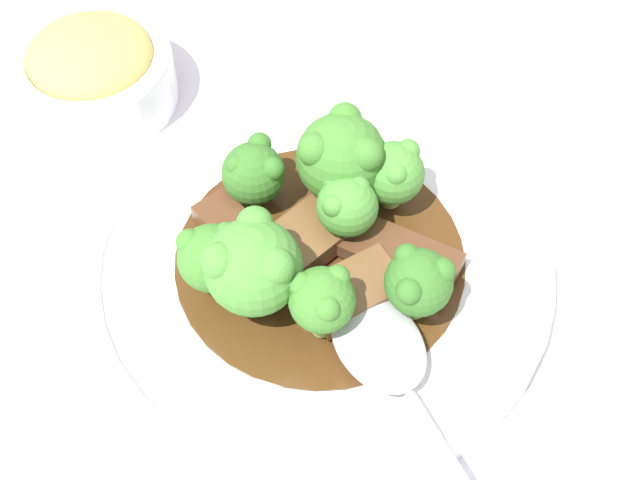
{
  "coord_description": "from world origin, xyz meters",
  "views": [
    {
      "loc": [
        -0.2,
        -0.22,
        0.45
      ],
      "look_at": [
        0.0,
        0.0,
        0.03
      ],
      "focal_mm": 50.0,
      "sensor_mm": 36.0,
      "label": 1
    }
  ],
  "objects": [
    {
      "name": "ground_plane",
      "position": [
        0.0,
        0.0,
        0.0
      ],
      "size": [
        4.0,
        4.0,
        0.0
      ],
      "primitive_type": "plane",
      "color": "silver"
    },
    {
      "name": "main_plate",
      "position": [
        0.0,
        0.0,
        0.01
      ],
      "size": [
        0.28,
        0.28,
        0.02
      ],
      "color": "white",
      "rests_on": "ground_plane"
    },
    {
      "name": "beef_strip_0",
      "position": [
        0.03,
        -0.03,
        0.02
      ],
      "size": [
        0.05,
        0.08,
        0.01
      ],
      "color": "#56331E",
      "rests_on": "main_plate"
    },
    {
      "name": "beef_strip_1",
      "position": [
        -0.01,
        0.01,
        0.03
      ],
      "size": [
        0.06,
        0.04,
        0.01
      ],
      "color": "brown",
      "rests_on": "main_plate"
    },
    {
      "name": "beef_strip_2",
      "position": [
        -0.01,
        -0.04,
        0.03
      ],
      "size": [
        0.06,
        0.04,
        0.01
      ],
      "color": "brown",
      "rests_on": "main_plate"
    },
    {
      "name": "beef_strip_3",
      "position": [
        -0.03,
        0.04,
        0.03
      ],
      "size": [
        0.03,
        0.07,
        0.01
      ],
      "color": "#56331E",
      "rests_on": "main_plate"
    },
    {
      "name": "broccoli_floret_0",
      "position": [
        -0.06,
        0.03,
        0.05
      ],
      "size": [
        0.04,
        0.04,
        0.05
      ],
      "color": "#7FA84C",
      "rests_on": "main_plate"
    },
    {
      "name": "broccoli_floret_1",
      "position": [
        0.04,
        0.03,
        0.05
      ],
      "size": [
        0.05,
        0.05,
        0.06
      ],
      "color": "#8EB756",
      "rests_on": "main_plate"
    },
    {
      "name": "broccoli_floret_2",
      "position": [
        0.02,
        0.0,
        0.05
      ],
      "size": [
        0.04,
        0.04,
        0.05
      ],
      "color": "#7FA84C",
      "rests_on": "main_plate"
    },
    {
      "name": "broccoli_floret_3",
      "position": [
        0.06,
        0.0,
        0.05
      ],
      "size": [
        0.04,
        0.04,
        0.05
      ],
      "color": "#8EB756",
      "rests_on": "main_plate"
    },
    {
      "name": "broccoli_floret_4",
      "position": [
        0.0,
        0.06,
        0.04
      ],
      "size": [
        0.04,
        0.04,
        0.04
      ],
      "color": "#8EB756",
      "rests_on": "main_plate"
    },
    {
      "name": "broccoli_floret_5",
      "position": [
        0.01,
        -0.06,
        0.05
      ],
      "size": [
        0.04,
        0.04,
        0.05
      ],
      "color": "#8EB756",
      "rests_on": "main_plate"
    },
    {
      "name": "broccoli_floret_6",
      "position": [
        -0.03,
        -0.04,
        0.05
      ],
      "size": [
        0.04,
        0.04,
        0.05
      ],
      "color": "#7FA84C",
      "rests_on": "main_plate"
    },
    {
      "name": "broccoli_floret_7",
      "position": [
        -0.05,
        0.0,
        0.06
      ],
      "size": [
        0.05,
        0.05,
        0.06
      ],
      "color": "#8EB756",
      "rests_on": "main_plate"
    },
    {
      "name": "serving_spoon",
      "position": [
        -0.02,
        -0.09,
        0.03
      ],
      "size": [
        0.09,
        0.24,
        0.01
      ],
      "color": "#B7B7BC",
      "rests_on": "main_plate"
    },
    {
      "name": "side_bowl_appetizer",
      "position": [
        -0.01,
        0.21,
        0.03
      ],
      "size": [
        0.11,
        0.11,
        0.05
      ],
      "color": "white",
      "rests_on": "ground_plane"
    }
  ]
}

